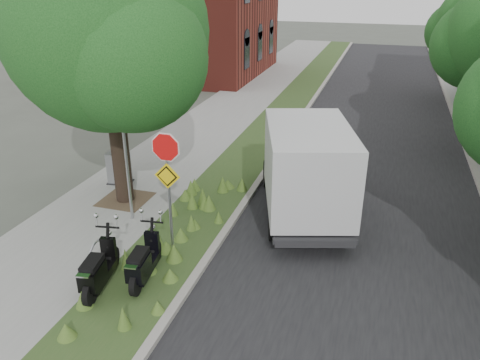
{
  "coord_description": "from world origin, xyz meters",
  "views": [
    {
      "loc": [
        3.13,
        -8.32,
        6.48
      ],
      "look_at": [
        -0.31,
        2.71,
        1.3
      ],
      "focal_mm": 35.0,
      "sensor_mm": 36.0,
      "label": 1
    }
  ],
  "objects_px": {
    "sign_assembly": "(167,169)",
    "utility_cabinet": "(119,168)",
    "box_truck": "(305,164)",
    "scooter_near": "(97,274)",
    "scooter_far": "(142,266)"
  },
  "relations": [
    {
      "from": "box_truck",
      "to": "utility_cabinet",
      "type": "xyz_separation_m",
      "value": [
        -6.06,
        0.11,
        -0.93
      ]
    },
    {
      "from": "sign_assembly",
      "to": "utility_cabinet",
      "type": "xyz_separation_m",
      "value": [
        -3.4,
        3.29,
        -1.71
      ]
    },
    {
      "from": "scooter_far",
      "to": "utility_cabinet",
      "type": "relative_size",
      "value": 1.75
    },
    {
      "from": "sign_assembly",
      "to": "box_truck",
      "type": "height_order",
      "value": "sign_assembly"
    },
    {
      "from": "scooter_near",
      "to": "utility_cabinet",
      "type": "xyz_separation_m",
      "value": [
        -2.54,
        5.18,
        0.07
      ]
    },
    {
      "from": "utility_cabinet",
      "to": "sign_assembly",
      "type": "bearing_deg",
      "value": -44.03
    },
    {
      "from": "sign_assembly",
      "to": "scooter_near",
      "type": "xyz_separation_m",
      "value": [
        -0.86,
        -1.89,
        -1.78
      ]
    },
    {
      "from": "sign_assembly",
      "to": "utility_cabinet",
      "type": "height_order",
      "value": "sign_assembly"
    },
    {
      "from": "box_truck",
      "to": "utility_cabinet",
      "type": "bearing_deg",
      "value": 178.95
    },
    {
      "from": "scooter_far",
      "to": "utility_cabinet",
      "type": "distance_m",
      "value": 5.68
    },
    {
      "from": "utility_cabinet",
      "to": "scooter_near",
      "type": "bearing_deg",
      "value": -63.91
    },
    {
      "from": "scooter_far",
      "to": "box_truck",
      "type": "bearing_deg",
      "value": 58.59
    },
    {
      "from": "scooter_near",
      "to": "box_truck",
      "type": "xyz_separation_m",
      "value": [
        3.53,
        5.07,
        1.0
      ]
    },
    {
      "from": "scooter_far",
      "to": "box_truck",
      "type": "height_order",
      "value": "box_truck"
    },
    {
      "from": "box_truck",
      "to": "scooter_far",
      "type": "bearing_deg",
      "value": -121.41
    }
  ]
}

